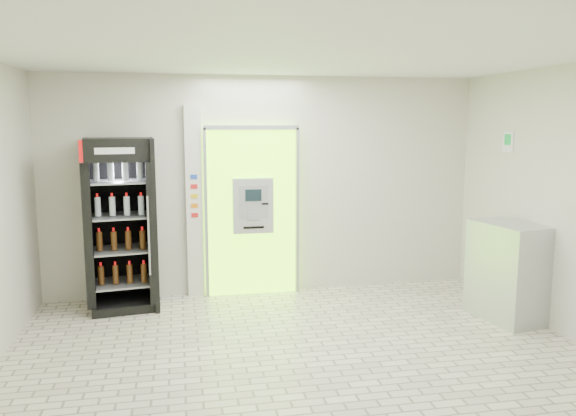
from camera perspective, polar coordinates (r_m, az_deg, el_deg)
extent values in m
plane|color=beige|center=(5.79, 1.68, -15.42)|extent=(6.00, 6.00, 0.00)
plane|color=beige|center=(7.79, -2.32, 2.29)|extent=(6.00, 0.00, 6.00)
plane|color=beige|center=(3.03, 12.39, -8.10)|extent=(6.00, 0.00, 6.00)
plane|color=white|center=(5.33, 1.83, 15.52)|extent=(6.00, 6.00, 0.00)
cube|color=#82F111|center=(7.75, -3.69, -0.37)|extent=(1.20, 0.12, 2.30)
cube|color=gray|center=(7.58, -3.71, 8.16)|extent=(1.28, 0.04, 0.06)
cube|color=gray|center=(7.62, -8.32, -0.59)|extent=(0.04, 0.04, 2.30)
cube|color=gray|center=(7.78, 0.98, -0.31)|extent=(0.04, 0.04, 2.30)
cube|color=black|center=(7.83, -2.86, -5.11)|extent=(0.62, 0.01, 0.67)
cube|color=black|center=(7.57, -6.26, 5.70)|extent=(0.22, 0.01, 0.18)
cube|color=#B0B2B8|center=(7.62, -3.59, 0.24)|extent=(0.55, 0.12, 0.75)
cube|color=black|center=(7.54, -3.54, 1.30)|extent=(0.22, 0.01, 0.16)
cube|color=gray|center=(7.58, -3.52, -0.80)|extent=(0.16, 0.01, 0.12)
cube|color=black|center=(7.58, -2.33, 0.43)|extent=(0.09, 0.01, 0.02)
cube|color=black|center=(7.61, -3.51, -1.99)|extent=(0.28, 0.01, 0.03)
cube|color=silver|center=(7.68, -9.50, 0.58)|extent=(0.22, 0.10, 2.60)
cube|color=#193FB2|center=(7.59, -9.55, 3.14)|extent=(0.09, 0.01, 0.06)
cube|color=red|center=(7.60, -9.53, 2.17)|extent=(0.09, 0.01, 0.06)
cube|color=yellow|center=(7.62, -9.50, 1.20)|extent=(0.09, 0.01, 0.06)
cube|color=orange|center=(7.63, -9.48, 0.23)|extent=(0.09, 0.01, 0.06)
cube|color=red|center=(7.65, -9.45, -0.73)|extent=(0.09, 0.01, 0.06)
cube|color=black|center=(7.42, -16.58, -1.59)|extent=(0.91, 0.85, 2.18)
cube|color=black|center=(7.76, -16.34, -1.15)|extent=(0.82, 0.17, 2.18)
cube|color=#B6090A|center=(6.96, -17.20, 5.57)|extent=(0.79, 0.12, 0.26)
cube|color=white|center=(6.95, -17.20, 5.57)|extent=(0.45, 0.07, 0.08)
cube|color=black|center=(7.67, -16.24, -9.22)|extent=(0.91, 0.85, 0.11)
cylinder|color=gray|center=(7.03, -13.97, -2.77)|extent=(0.03, 0.03, 0.98)
cube|color=gray|center=(7.59, -16.33, -7.26)|extent=(0.77, 0.72, 0.02)
cube|color=gray|center=(7.49, -16.47, -4.05)|extent=(0.77, 0.72, 0.02)
cube|color=gray|center=(7.41, -16.61, -0.77)|extent=(0.77, 0.72, 0.02)
cube|color=gray|center=(7.35, -16.76, 2.58)|extent=(0.77, 0.72, 0.02)
cube|color=#B0B2B8|center=(7.30, 21.50, -6.02)|extent=(0.74, 0.98, 1.18)
cube|color=gray|center=(7.13, 19.50, -5.76)|extent=(0.17, 0.85, 0.01)
cube|color=white|center=(7.77, 21.48, 6.27)|extent=(0.02, 0.22, 0.26)
cube|color=#0D9232|center=(7.76, 21.41, 6.49)|extent=(0.00, 0.14, 0.14)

